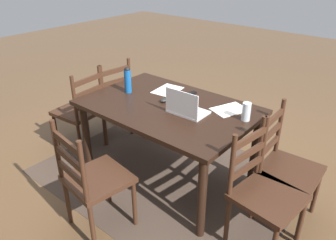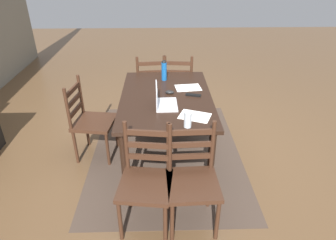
{
  "view_description": "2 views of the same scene",
  "coord_description": "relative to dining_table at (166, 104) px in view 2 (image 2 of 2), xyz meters",
  "views": [
    {
      "loc": [
        -1.72,
        2.06,
        2.01
      ],
      "look_at": [
        0.12,
        -0.14,
        0.53
      ],
      "focal_mm": 35.47,
      "sensor_mm": 36.0,
      "label": 1
    },
    {
      "loc": [
        -3.01,
        0.06,
        2.17
      ],
      "look_at": [
        -0.03,
        -0.02,
        0.49
      ],
      "focal_mm": 31.79,
      "sensor_mm": 36.0,
      "label": 2
    }
  ],
  "objects": [
    {
      "name": "paper_stack_right",
      "position": [
        -0.47,
        -0.27,
        0.1
      ],
      "size": [
        0.3,
        0.35,
        0.0
      ],
      "primitive_type": "cube",
      "rotation": [
        0.0,
        0.0,
        -0.38
      ],
      "color": "white",
      "rests_on": "dining_table"
    },
    {
      "name": "computer_mouse",
      "position": [
        0.07,
        -0.04,
        0.11
      ],
      "size": [
        0.08,
        0.11,
        0.03
      ],
      "primitive_type": "ellipsoid",
      "rotation": [
        0.0,
        0.0,
        -0.19
      ],
      "color": "black",
      "rests_on": "dining_table"
    },
    {
      "name": "chair_left_far",
      "position": [
        -1.05,
        0.2,
        -0.22
      ],
      "size": [
        0.49,
        0.49,
        0.95
      ],
      "color": "#3D2316",
      "rests_on": "ground"
    },
    {
      "name": "chair_far_head",
      "position": [
        0.01,
        0.88,
        -0.22
      ],
      "size": [
        0.5,
        0.5,
        0.95
      ],
      "color": "#3D2316",
      "rests_on": "ground"
    },
    {
      "name": "ground_plane",
      "position": [
        0.0,
        0.0,
        -0.68
      ],
      "size": [
        14.0,
        14.0,
        0.0
      ],
      "primitive_type": "plane",
      "color": "brown"
    },
    {
      "name": "chair_right_near",
      "position": [
        1.05,
        -0.2,
        -0.22
      ],
      "size": [
        0.49,
        0.49,
        0.95
      ],
      "color": "#3D2316",
      "rests_on": "ground"
    },
    {
      "name": "chair_right_far",
      "position": [
        1.05,
        0.2,
        -0.22
      ],
      "size": [
        0.48,
        0.48,
        0.95
      ],
      "color": "#3D2316",
      "rests_on": "ground"
    },
    {
      "name": "chair_left_near",
      "position": [
        -1.05,
        -0.2,
        -0.22
      ],
      "size": [
        0.46,
        0.46,
        0.95
      ],
      "color": "#3D2316",
      "rests_on": "ground"
    },
    {
      "name": "drinking_glass",
      "position": [
        -0.67,
        -0.18,
        0.17
      ],
      "size": [
        0.07,
        0.07,
        0.15
      ],
      "primitive_type": "cylinder",
      "color": "silver",
      "rests_on": "dining_table"
    },
    {
      "name": "area_rug",
      "position": [
        0.0,
        0.0,
        -0.68
      ],
      "size": [
        2.38,
        1.79,
        0.01
      ],
      "primitive_type": "cube",
      "color": "#47382D",
      "rests_on": "ground"
    },
    {
      "name": "laptop",
      "position": [
        -0.23,
        0.04,
        0.15
      ],
      "size": [
        0.33,
        0.23,
        0.23
      ],
      "color": "silver",
      "rests_on": "dining_table"
    },
    {
      "name": "tv_remote",
      "position": [
        -0.0,
        -0.3,
        0.1
      ],
      "size": [
        0.09,
        0.18,
        0.02
      ],
      "primitive_type": "cube",
      "rotation": [
        0.0,
        0.0,
        2.86
      ],
      "color": "black",
      "rests_on": "dining_table"
    },
    {
      "name": "dining_table",
      "position": [
        0.0,
        0.0,
        0.0
      ],
      "size": [
        1.52,
        1.01,
        0.77
      ],
      "color": "black",
      "rests_on": "ground"
    },
    {
      "name": "water_bottle",
      "position": [
        0.49,
        0.01,
        0.23
      ],
      "size": [
        0.07,
        0.07,
        0.26
      ],
      "color": "#145199",
      "rests_on": "dining_table"
    },
    {
      "name": "paper_stack_left",
      "position": [
        0.23,
        -0.26,
        0.1
      ],
      "size": [
        0.24,
        0.32,
        0.0
      ],
      "primitive_type": "cube",
      "rotation": [
        0.0,
        0.0,
        0.11
      ],
      "color": "white",
      "rests_on": "dining_table"
    }
  ]
}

